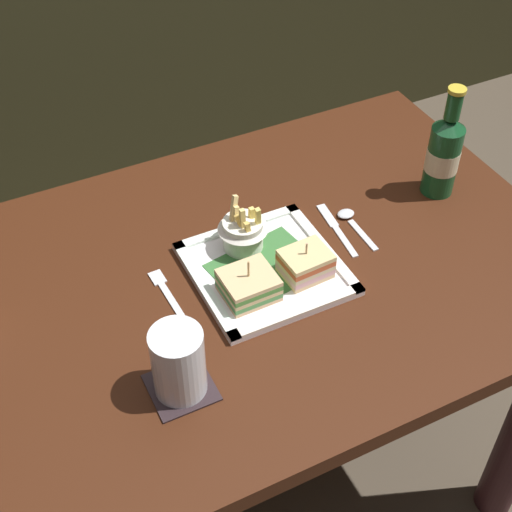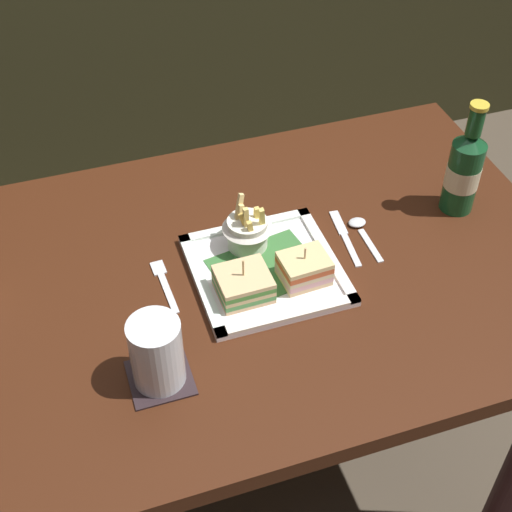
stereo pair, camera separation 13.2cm
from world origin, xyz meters
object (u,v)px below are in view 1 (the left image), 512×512
object	(u,v)px
fork	(166,292)
sandwich_half_right	(306,264)
beer_bottle	(444,153)
water_glass	(179,365)
spoon	(350,219)
dining_table	(247,331)
fries_cup	(243,229)
sandwich_half_left	(249,285)
knife	(336,227)
square_plate	(266,269)

from	to	relation	value
fork	sandwich_half_right	bearing A→B (deg)	-17.84
beer_bottle	water_glass	world-z (taller)	beer_bottle
fork	spoon	size ratio (longest dim) A/B	1.09
dining_table	fries_cup	bearing A→B (deg)	70.04
fries_cup	beer_bottle	world-z (taller)	beer_bottle
beer_bottle	water_glass	xyz separation A→B (m)	(-0.66, -0.23, -0.03)
dining_table	spoon	world-z (taller)	spoon
sandwich_half_left	fries_cup	size ratio (longest dim) A/B	0.85
dining_table	fries_cup	size ratio (longest dim) A/B	11.07
dining_table	fork	size ratio (longest dim) A/B	8.83
sandwich_half_left	spoon	size ratio (longest dim) A/B	0.74
water_glass	fork	size ratio (longest dim) A/B	0.90
sandwich_half_left	beer_bottle	world-z (taller)	beer_bottle
dining_table	sandwich_half_left	xyz separation A→B (m)	(-0.02, -0.06, 0.20)
fries_cup	beer_bottle	bearing A→B (deg)	-1.71
sandwich_half_right	knife	world-z (taller)	sandwich_half_right
dining_table	fries_cup	distance (m)	0.23
sandwich_half_left	beer_bottle	xyz separation A→B (m)	(0.48, 0.10, 0.06)
knife	fork	bearing A→B (deg)	-177.61
fork	spoon	world-z (taller)	spoon
dining_table	fork	bearing A→B (deg)	173.85
fries_cup	fork	xyz separation A→B (m)	(-0.17, -0.04, -0.05)
square_plate	fork	size ratio (longest dim) A/B	1.91
spoon	fries_cup	bearing A→B (deg)	175.55
square_plate	water_glass	world-z (taller)	water_glass
sandwich_half_right	spoon	world-z (taller)	sandwich_half_right
beer_bottle	fries_cup	bearing A→B (deg)	178.29
sandwich_half_right	beer_bottle	bearing A→B (deg)	15.49
square_plate	sandwich_half_right	distance (m)	0.08
sandwich_half_left	fork	distance (m)	0.15
fork	water_glass	bearing A→B (deg)	-104.94
fries_cup	fork	world-z (taller)	fries_cup
sandwich_half_left	sandwich_half_right	distance (m)	0.11
fries_cup	knife	world-z (taller)	fries_cup
fork	square_plate	bearing A→B (deg)	-9.79
water_glass	spoon	world-z (taller)	water_glass
fries_cup	beer_bottle	xyz separation A→B (m)	(0.44, -0.01, 0.04)
fork	spoon	bearing A→B (deg)	2.92
sandwich_half_left	fries_cup	world-z (taller)	fries_cup
sandwich_half_left	fork	bearing A→B (deg)	148.59
square_plate	beer_bottle	world-z (taller)	beer_bottle
sandwich_half_left	fries_cup	distance (m)	0.13
water_glass	fork	distance (m)	0.22
sandwich_half_left	sandwich_half_right	world-z (taller)	sandwich_half_left
dining_table	sandwich_half_left	bearing A→B (deg)	-112.11
square_plate	water_glass	xyz separation A→B (m)	(-0.24, -0.17, 0.05)
sandwich_half_left	dining_table	bearing A→B (deg)	67.89
sandwich_half_right	spoon	bearing A→B (deg)	31.83
sandwich_half_right	fork	xyz separation A→B (m)	(-0.24, 0.08, -0.03)
square_plate	fork	xyz separation A→B (m)	(-0.18, 0.03, -0.00)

